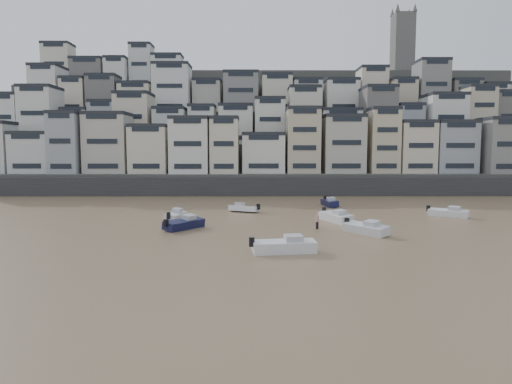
{
  "coord_description": "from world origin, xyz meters",
  "views": [
    {
      "loc": [
        9.53,
        -23.13,
        9.04
      ],
      "look_at": [
        9.72,
        30.0,
        4.0
      ],
      "focal_mm": 32.0,
      "sensor_mm": 36.0,
      "label": 1
    }
  ],
  "objects_px": {
    "boat_g": "(448,211)",
    "person_pink": "(317,221)",
    "boat_b": "(366,227)",
    "boat_h": "(244,207)",
    "boat_c": "(184,222)",
    "boat_f": "(176,215)",
    "boat_i": "(329,202)",
    "boat_a": "(284,244)",
    "boat_e": "(336,215)"
  },
  "relations": [
    {
      "from": "boat_b",
      "to": "boat_f",
      "type": "relative_size",
      "value": 1.11
    },
    {
      "from": "boat_i",
      "to": "boat_h",
      "type": "xyz_separation_m",
      "value": [
        -13.41,
        -6.63,
        -0.06
      ]
    },
    {
      "from": "boat_g",
      "to": "person_pink",
      "type": "height_order",
      "value": "person_pink"
    },
    {
      "from": "boat_h",
      "to": "boat_i",
      "type": "bearing_deg",
      "value": -127.85
    },
    {
      "from": "boat_f",
      "to": "person_pink",
      "type": "xyz_separation_m",
      "value": [
        17.15,
        -6.63,
        0.18
      ]
    },
    {
      "from": "boat_c",
      "to": "boat_a",
      "type": "relative_size",
      "value": 0.94
    },
    {
      "from": "boat_h",
      "to": "person_pink",
      "type": "height_order",
      "value": "person_pink"
    },
    {
      "from": "boat_b",
      "to": "boat_c",
      "type": "bearing_deg",
      "value": -136.66
    },
    {
      "from": "boat_g",
      "to": "boat_e",
      "type": "relative_size",
      "value": 0.9
    },
    {
      "from": "boat_e",
      "to": "boat_c",
      "type": "distance_m",
      "value": 18.73
    },
    {
      "from": "boat_b",
      "to": "boat_h",
      "type": "bearing_deg",
      "value": -179.52
    },
    {
      "from": "boat_a",
      "to": "person_pink",
      "type": "bearing_deg",
      "value": 61.16
    },
    {
      "from": "boat_i",
      "to": "boat_c",
      "type": "bearing_deg",
      "value": -52.13
    },
    {
      "from": "boat_g",
      "to": "person_pink",
      "type": "xyz_separation_m",
      "value": [
        -18.72,
        -9.08,
        0.13
      ]
    },
    {
      "from": "boat_i",
      "to": "boat_g",
      "type": "distance_m",
      "value": 18.1
    },
    {
      "from": "boat_b",
      "to": "boat_g",
      "type": "height_order",
      "value": "boat_b"
    },
    {
      "from": "boat_i",
      "to": "boat_f",
      "type": "xyz_separation_m",
      "value": [
        -21.94,
        -14.01,
        -0.04
      ]
    },
    {
      "from": "boat_b",
      "to": "boat_h",
      "type": "relative_size",
      "value": 1.15
    },
    {
      "from": "boat_i",
      "to": "boat_e",
      "type": "relative_size",
      "value": 0.88
    },
    {
      "from": "boat_h",
      "to": "boat_f",
      "type": "distance_m",
      "value": 11.28
    },
    {
      "from": "boat_g",
      "to": "boat_e",
      "type": "distance_m",
      "value": 16.24
    },
    {
      "from": "boat_i",
      "to": "boat_g",
      "type": "xyz_separation_m",
      "value": [
        13.93,
        -11.56,
        0.02
      ]
    },
    {
      "from": "boat_g",
      "to": "boat_c",
      "type": "bearing_deg",
      "value": -128.68
    },
    {
      "from": "boat_h",
      "to": "boat_f",
      "type": "bearing_deg",
      "value": 66.69
    },
    {
      "from": "boat_h",
      "to": "boat_a",
      "type": "bearing_deg",
      "value": 124.85
    },
    {
      "from": "boat_g",
      "to": "boat_h",
      "type": "bearing_deg",
      "value": -153.83
    },
    {
      "from": "boat_i",
      "to": "boat_e",
      "type": "distance_m",
      "value": 15.75
    },
    {
      "from": "boat_i",
      "to": "boat_f",
      "type": "distance_m",
      "value": 26.03
    },
    {
      "from": "boat_b",
      "to": "boat_c",
      "type": "distance_m",
      "value": 20.09
    },
    {
      "from": "boat_i",
      "to": "boat_c",
      "type": "xyz_separation_m",
      "value": [
        -19.87,
        -20.57,
        0.05
      ]
    },
    {
      "from": "boat_f",
      "to": "person_pink",
      "type": "bearing_deg",
      "value": -99.87
    },
    {
      "from": "boat_b",
      "to": "boat_f",
      "type": "distance_m",
      "value": 23.99
    },
    {
      "from": "boat_b",
      "to": "boat_h",
      "type": "height_order",
      "value": "boat_b"
    },
    {
      "from": "boat_f",
      "to": "person_pink",
      "type": "relative_size",
      "value": 2.9
    },
    {
      "from": "boat_i",
      "to": "boat_c",
      "type": "distance_m",
      "value": 28.6
    },
    {
      "from": "boat_g",
      "to": "boat_e",
      "type": "xyz_separation_m",
      "value": [
        -15.72,
        -4.08,
        0.08
      ]
    },
    {
      "from": "person_pink",
      "to": "boat_g",
      "type": "bearing_deg",
      "value": 25.87
    },
    {
      "from": "boat_b",
      "to": "boat_i",
      "type": "relative_size",
      "value": 1.05
    },
    {
      "from": "boat_e",
      "to": "boat_f",
      "type": "bearing_deg",
      "value": -116.95
    },
    {
      "from": "boat_e",
      "to": "boat_c",
      "type": "height_order",
      "value": "boat_e"
    },
    {
      "from": "boat_g",
      "to": "person_pink",
      "type": "relative_size",
      "value": 3.13
    },
    {
      "from": "boat_b",
      "to": "boat_f",
      "type": "xyz_separation_m",
      "value": [
        -21.91,
        9.78,
        -0.07
      ]
    },
    {
      "from": "boat_b",
      "to": "boat_e",
      "type": "relative_size",
      "value": 0.92
    },
    {
      "from": "boat_e",
      "to": "boat_a",
      "type": "relative_size",
      "value": 1.0
    },
    {
      "from": "boat_b",
      "to": "boat_g",
      "type": "bearing_deg",
      "value": 93.74
    },
    {
      "from": "boat_h",
      "to": "boat_c",
      "type": "relative_size",
      "value": 0.85
    },
    {
      "from": "boat_e",
      "to": "boat_a",
      "type": "bearing_deg",
      "value": -46.3
    },
    {
      "from": "boat_h",
      "to": "boat_g",
      "type": "xyz_separation_m",
      "value": [
        27.34,
        -4.93,
        0.08
      ]
    },
    {
      "from": "boat_a",
      "to": "boat_f",
      "type": "distance_m",
      "value": 22.42
    },
    {
      "from": "boat_g",
      "to": "boat_e",
      "type": "height_order",
      "value": "boat_e"
    }
  ]
}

